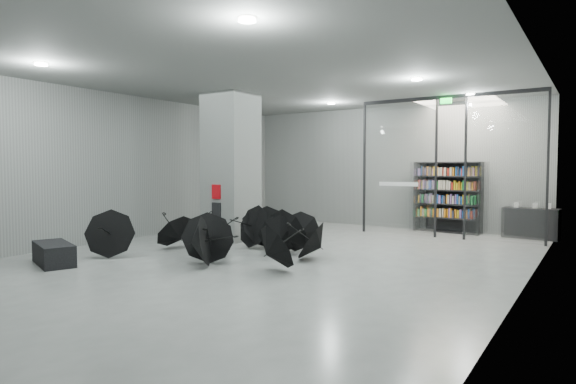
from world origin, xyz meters
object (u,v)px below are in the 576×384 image
Objects in this scene: shop_counter at (531,223)px; bench at (54,254)px; bookshelf at (448,197)px; column at (231,167)px; umbrella_cluster at (238,241)px.

bench is at bearing -124.86° from shop_counter.
shop_counter is (2.30, -0.00, -0.65)m from bookshelf.
column reaches higher than shop_counter.
bookshelf reaches higher than shop_counter.
umbrella_cluster is at bearing -46.59° from column.
bench is 12.19m from shop_counter.
shop_counter is at bearing 7.18° from bookshelf.
bookshelf is (4.61, 4.75, -0.92)m from column.
umbrella_cluster reaches higher than bench.
bookshelf reaches higher than bench.
shop_counter is 8.36m from umbrella_cluster.
column is 0.75× the size of umbrella_cluster.
column is 6.68m from bookshelf.
column reaches higher than bookshelf.
shop_counter is (7.78, 9.38, 0.21)m from bench.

